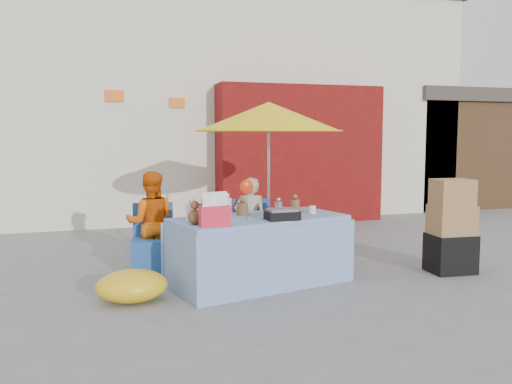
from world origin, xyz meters
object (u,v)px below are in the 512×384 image
object	(u,v)px
vendor_beige	(250,222)
chair_right	(254,248)
vendor_orange	(151,223)
market_table	(259,249)
chair_left	(153,254)
umbrella	(269,117)
box_stack	(451,230)

from	to	relation	value
vendor_beige	chair_right	bearing A→B (deg)	100.18
vendor_orange	vendor_beige	distance (m)	1.25
market_table	vendor_orange	size ratio (longest dim) A/B	1.73
chair_left	umbrella	world-z (taller)	umbrella
umbrella	vendor_orange	bearing A→B (deg)	-174.47
market_table	chair_left	bearing A→B (deg)	133.44
vendor_beige	umbrella	bearing A→B (deg)	-144.32
market_table	vendor_orange	xyz separation A→B (m)	(-1.09, 0.84, 0.23)
chair_left	vendor_beige	size ratio (longest dim) A/B	0.75
vendor_orange	vendor_beige	bearing A→B (deg)	-170.89
market_table	umbrella	world-z (taller)	umbrella
umbrella	market_table	bearing A→B (deg)	-114.70
chair_left	chair_right	xyz separation A→B (m)	(1.25, 0.00, 0.00)
chair_right	vendor_beige	xyz separation A→B (m)	(-0.00, 0.13, 0.31)
chair_left	chair_right	size ratio (longest dim) A/B	1.00
vendor_orange	umbrella	world-z (taller)	umbrella
chair_right	vendor_beige	world-z (taller)	vendor_beige
chair_left	box_stack	distance (m)	3.60
market_table	chair_left	distance (m)	1.31
box_stack	umbrella	bearing A→B (deg)	147.39
chair_right	umbrella	bearing A→B (deg)	52.82
chair_right	vendor_beige	bearing A→B (deg)	100.18
vendor_orange	umbrella	bearing A→B (deg)	-165.36
market_table	chair_left	world-z (taller)	market_table
vendor_orange	box_stack	xyz separation A→B (m)	(3.47, -1.08, -0.09)
vendor_orange	box_stack	size ratio (longest dim) A/B	1.08
chair_right	vendor_orange	world-z (taller)	vendor_orange
chair_right	umbrella	world-z (taller)	umbrella
chair_left	box_stack	world-z (taller)	box_stack
chair_left	chair_right	world-z (taller)	same
vendor_orange	vendor_beige	size ratio (longest dim) A/B	1.09
chair_right	chair_left	bearing A→B (deg)	-170.89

